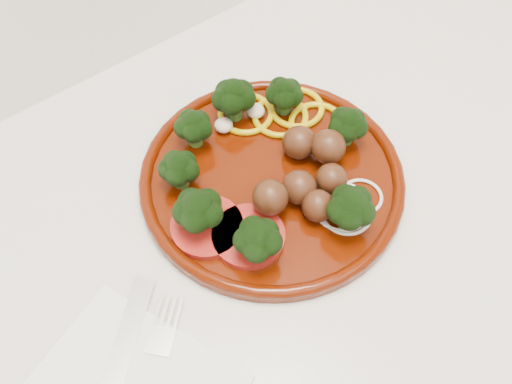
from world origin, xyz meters
TOP-DOWN VIEW (x-y plane):
  - plate at (0.24, 1.73)m, footprint 0.29×0.29m

SIDE VIEW (x-z plane):
  - plate at x=0.24m, z-range 0.89..0.95m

